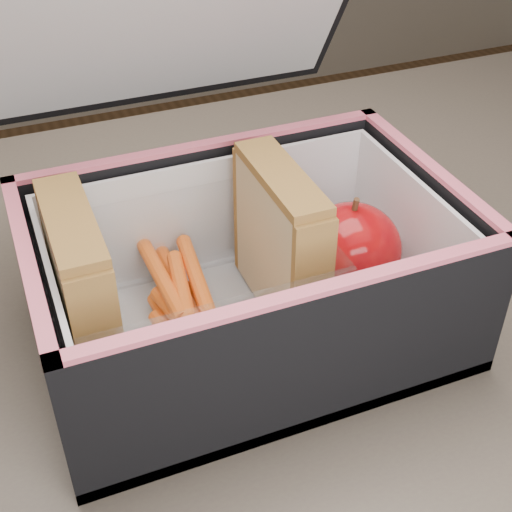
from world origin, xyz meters
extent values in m
cube|color=brown|center=(0.00, 0.00, 0.73)|extent=(1.20, 0.80, 0.03)
cube|color=#382D26|center=(0.55, 0.35, 0.36)|extent=(0.05, 0.05, 0.72)
cube|color=black|center=(0.00, 0.15, 0.94)|extent=(0.29, 0.10, 0.16)
cube|color=#D1B981|center=(-0.12, 0.01, 0.82)|extent=(0.01, 0.10, 0.11)
cube|color=#C85F6C|center=(-0.12, 0.01, 0.82)|extent=(0.01, 0.10, 0.10)
cube|color=#D1B981|center=(-0.11, 0.01, 0.82)|extent=(0.01, 0.10, 0.11)
cube|color=brown|center=(-0.12, 0.01, 0.88)|extent=(0.03, 0.10, 0.01)
cube|color=#D1B981|center=(0.02, 0.01, 0.82)|extent=(0.01, 0.10, 0.11)
cube|color=#C85F6C|center=(0.02, 0.01, 0.82)|extent=(0.01, 0.10, 0.10)
cube|color=#D1B981|center=(0.03, 0.01, 0.82)|extent=(0.01, 0.10, 0.11)
cube|color=brown|center=(0.02, 0.01, 0.88)|extent=(0.03, 0.10, 0.01)
cylinder|color=#DF4A16|center=(-0.06, 0.00, 0.77)|extent=(0.02, 0.09, 0.01)
cylinder|color=#DF4A16|center=(-0.05, 0.01, 0.78)|extent=(0.03, 0.09, 0.01)
cylinder|color=#DF4A16|center=(-0.06, 0.04, 0.80)|extent=(0.01, 0.09, 0.01)
cylinder|color=#DF4A16|center=(-0.04, 0.00, 0.77)|extent=(0.02, 0.09, 0.01)
cylinder|color=#DF4A16|center=(-0.05, 0.04, 0.78)|extent=(0.01, 0.09, 0.01)
cylinder|color=#DF4A16|center=(-0.03, 0.03, 0.80)|extent=(0.02, 0.09, 0.01)
cylinder|color=#DF4A16|center=(-0.06, -0.02, 0.77)|extent=(0.03, 0.09, 0.01)
cylinder|color=#DF4A16|center=(-0.05, -0.01, 0.78)|extent=(0.03, 0.09, 0.01)
cylinder|color=#DF4A16|center=(-0.05, 0.02, 0.80)|extent=(0.03, 0.09, 0.01)
cube|color=white|center=(0.08, 0.01, 0.77)|extent=(0.09, 0.10, 0.01)
ellipsoid|color=#840009|center=(0.08, 0.01, 0.81)|extent=(0.08, 0.08, 0.07)
cylinder|color=#4E311C|center=(0.08, 0.01, 0.84)|extent=(0.00, 0.01, 0.01)
camera|label=1|loc=(-0.14, -0.36, 1.12)|focal=50.00mm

